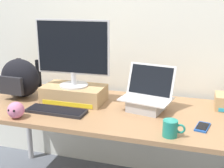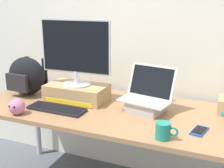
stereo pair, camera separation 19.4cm
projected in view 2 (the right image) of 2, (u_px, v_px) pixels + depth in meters
name	position (u px, v px, depth m)	size (l,w,h in m)	color
back_wall	(136.00, 22.00, 2.33)	(7.00, 0.10, 2.60)	silver
desk	(112.00, 117.00, 2.06)	(1.97, 0.80, 0.74)	#99704C
toner_box_yellow	(77.00, 92.00, 2.21)	(0.46, 0.26, 0.12)	tan
desktop_monitor	(75.00, 51.00, 2.12)	(0.55, 0.21, 0.49)	silver
open_laptop	(146.00, 102.00, 1.98)	(0.37, 0.29, 0.31)	#ADADB2
external_keyboard	(57.00, 109.00, 2.01)	(0.41, 0.15, 0.02)	black
messenger_backpack	(27.00, 76.00, 2.33)	(0.34, 0.26, 0.30)	black
coffee_mug	(163.00, 131.00, 1.59)	(0.13, 0.08, 0.10)	#1E7F70
cell_phone	(199.00, 131.00, 1.69)	(0.10, 0.15, 0.01)	#19479E
plush_toy	(17.00, 107.00, 1.93)	(0.11, 0.11, 0.11)	#CC7099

